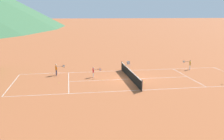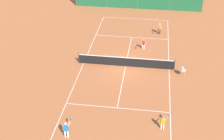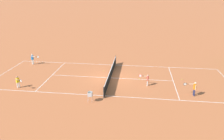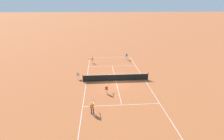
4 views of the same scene
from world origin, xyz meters
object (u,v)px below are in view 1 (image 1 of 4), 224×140
tennis_ball_service_box (102,80)px  tennis_ball_by_net_right (59,83)px  tennis_ball_by_net_left (145,83)px  player_near_service (190,64)px  tennis_ball_near_corner (30,73)px  player_far_service (57,69)px  ball_hopper (128,63)px  player_near_baseline (94,71)px  tennis_net (130,74)px

tennis_ball_service_box → tennis_ball_by_net_right: bearing=95.3°
tennis_ball_by_net_right → tennis_ball_by_net_left: size_ratio=1.00×
player_near_service → tennis_ball_by_net_left: size_ratio=17.68×
player_near_service → tennis_ball_near_corner: 19.10m
player_near_service → player_far_service: bearing=91.7°
player_near_service → ball_hopper: (1.78, 7.30, -0.03)m
ball_hopper → player_near_baseline: bearing=129.3°
player_far_service → ball_hopper: 8.99m
tennis_ball_by_net_right → tennis_ball_by_net_left: 8.51m
tennis_net → player_near_baseline: bearing=68.7°
player_near_baseline → ball_hopper: size_ratio=1.26×
tennis_net → tennis_ball_service_box: 3.03m
ball_hopper → tennis_ball_service_box: bearing=143.2°
tennis_net → tennis_ball_near_corner: (4.54, 10.76, -0.47)m
tennis_ball_by_net_left → ball_hopper: (7.09, 0.06, 0.62)m
tennis_ball_by_net_right → ball_hopper: bearing=-55.5°
ball_hopper → player_near_service: bearing=-103.7°
tennis_ball_by_net_right → ball_hopper: ball_hopper is taller
tennis_net → tennis_ball_by_net_right: tennis_net is taller
player_near_baseline → tennis_ball_by_net_left: player_near_baseline is taller
tennis_ball_by_net_right → tennis_ball_service_box: size_ratio=1.00×
tennis_ball_by_net_right → player_near_baseline: bearing=-62.5°
ball_hopper → player_far_service: bearing=104.5°
tennis_net → player_near_baseline: 3.98m
tennis_ball_by_net_left → tennis_ball_near_corner: (6.34, 11.82, 0.00)m
tennis_ball_by_net_right → tennis_ball_by_net_left: same height
tennis_ball_by_net_right → tennis_ball_service_box: 4.38m
player_near_baseline → player_near_service: bearing=-80.2°
tennis_ball_near_corner → ball_hopper: size_ratio=0.07×
tennis_ball_near_corner → tennis_net: bearing=-112.9°
player_far_service → tennis_ball_by_net_left: 10.03m
tennis_ball_by_net_right → tennis_ball_service_box: same height
tennis_ball_near_corner → tennis_ball_by_net_right: bearing=-145.6°
tennis_net → player_near_service: (3.52, -8.30, 0.18)m
player_near_service → tennis_ball_service_box: player_near_service is taller
tennis_ball_by_net_left → tennis_ball_service_box: bearing=66.5°
tennis_ball_near_corner → tennis_ball_by_net_left: bearing=-118.2°
tennis_ball_service_box → ball_hopper: bearing=-36.8°
player_far_service → tennis_ball_near_corner: bearing=63.9°
ball_hopper → tennis_net: bearing=169.3°
player_far_service → player_near_baseline: 4.31m
tennis_ball_service_box → tennis_ball_near_corner: same height
tennis_ball_service_box → tennis_ball_near_corner: (4.58, 7.77, 0.00)m
tennis_ball_near_corner → ball_hopper: ball_hopper is taller
player_near_baseline → tennis_ball_by_net_right: (-1.89, 3.64, -0.63)m
player_near_baseline → tennis_ball_near_corner: player_near_baseline is taller
player_near_service → tennis_ball_near_corner: (1.02, 19.06, -0.65)m
player_far_service → tennis_ball_by_net_right: player_far_service is taller
tennis_net → tennis_ball_by_net_left: bearing=-149.6°
tennis_ball_service_box → tennis_ball_near_corner: 9.02m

